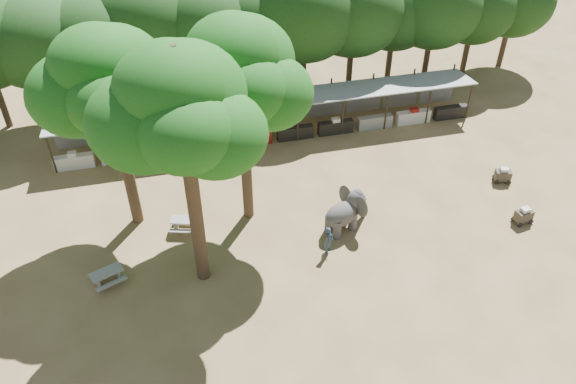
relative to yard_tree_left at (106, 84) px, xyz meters
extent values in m
plane|color=brown|center=(9.13, -7.19, -8.20)|extent=(100.00, 100.00, 0.00)
cube|color=gray|center=(9.13, 6.81, -5.70)|extent=(28.00, 2.99, 0.39)
cylinder|color=#2D2319|center=(-3.47, 5.46, -7.00)|extent=(0.12, 0.12, 2.40)
cylinder|color=#2D2319|center=(-3.47, 8.16, -6.80)|extent=(0.12, 0.12, 2.80)
cube|color=silver|center=(-3.47, 5.71, -7.75)|extent=(2.38, 0.50, 0.90)
cube|color=gray|center=(-3.47, 8.11, -7.20)|extent=(2.52, 0.12, 2.00)
cylinder|color=#2D2319|center=(-0.67, 5.46, -7.00)|extent=(0.12, 0.12, 2.40)
cylinder|color=#2D2319|center=(-0.67, 8.16, -6.80)|extent=(0.12, 0.12, 2.80)
cube|color=silver|center=(-0.67, 5.71, -7.75)|extent=(2.38, 0.50, 0.90)
cube|color=gray|center=(-0.67, 8.11, -7.20)|extent=(2.52, 0.12, 2.00)
cylinder|color=#2D2319|center=(2.13, 5.46, -7.00)|extent=(0.12, 0.12, 2.40)
cylinder|color=#2D2319|center=(2.13, 8.16, -6.80)|extent=(0.12, 0.12, 2.80)
cube|color=maroon|center=(2.13, 5.71, -7.75)|extent=(2.38, 0.50, 0.90)
cube|color=gray|center=(2.13, 8.11, -7.20)|extent=(2.52, 0.12, 2.00)
cylinder|color=#2D2319|center=(4.93, 5.46, -7.00)|extent=(0.12, 0.12, 2.40)
cylinder|color=#2D2319|center=(4.93, 8.16, -6.80)|extent=(0.12, 0.12, 2.80)
cube|color=maroon|center=(4.93, 5.71, -7.75)|extent=(2.38, 0.50, 0.90)
cube|color=gray|center=(4.93, 8.11, -7.20)|extent=(2.52, 0.12, 2.00)
cylinder|color=#2D2319|center=(7.73, 5.46, -7.00)|extent=(0.12, 0.12, 2.40)
cylinder|color=#2D2319|center=(7.73, 8.16, -6.80)|extent=(0.12, 0.12, 2.80)
cube|color=maroon|center=(7.73, 5.71, -7.75)|extent=(2.38, 0.50, 0.90)
cube|color=gray|center=(7.73, 8.11, -7.20)|extent=(2.52, 0.12, 2.00)
cylinder|color=#2D2319|center=(10.53, 5.46, -7.00)|extent=(0.12, 0.12, 2.40)
cylinder|color=#2D2319|center=(10.53, 8.16, -6.80)|extent=(0.12, 0.12, 2.80)
cube|color=black|center=(10.53, 5.71, -7.75)|extent=(2.38, 0.50, 0.90)
cube|color=gray|center=(10.53, 8.11, -7.20)|extent=(2.52, 0.12, 2.00)
cylinder|color=#2D2319|center=(13.33, 5.46, -7.00)|extent=(0.12, 0.12, 2.40)
cylinder|color=#2D2319|center=(13.33, 8.16, -6.80)|extent=(0.12, 0.12, 2.80)
cube|color=black|center=(13.33, 5.71, -7.75)|extent=(2.38, 0.50, 0.90)
cube|color=gray|center=(13.33, 8.11, -7.20)|extent=(2.52, 0.12, 2.00)
cylinder|color=#2D2319|center=(16.13, 5.46, -7.00)|extent=(0.12, 0.12, 2.40)
cylinder|color=#2D2319|center=(16.13, 8.16, -6.80)|extent=(0.12, 0.12, 2.80)
cube|color=gray|center=(16.13, 5.71, -7.75)|extent=(2.38, 0.50, 0.90)
cube|color=gray|center=(16.13, 8.11, -7.20)|extent=(2.52, 0.12, 2.00)
cylinder|color=#2D2319|center=(18.93, 5.46, -7.00)|extent=(0.12, 0.12, 2.40)
cylinder|color=#2D2319|center=(18.93, 8.16, -6.80)|extent=(0.12, 0.12, 2.80)
cube|color=silver|center=(18.93, 5.71, -7.75)|extent=(2.38, 0.50, 0.90)
cube|color=gray|center=(18.93, 8.11, -7.20)|extent=(2.52, 0.12, 2.00)
cylinder|color=#2D2319|center=(21.73, 5.46, -7.00)|extent=(0.12, 0.12, 2.40)
cylinder|color=#2D2319|center=(21.73, 8.16, -6.80)|extent=(0.12, 0.12, 2.80)
cube|color=black|center=(21.73, 5.71, -7.75)|extent=(2.38, 0.50, 0.90)
cube|color=gray|center=(21.73, 8.11, -7.20)|extent=(2.52, 0.12, 2.00)
cylinder|color=#332316|center=(0.13, -0.19, -3.60)|extent=(0.60, 0.60, 9.20)
cone|color=#332316|center=(0.13, -0.19, 1.00)|extent=(0.57, 0.57, 2.88)
ellipsoid|color=#0D4910|center=(-1.27, 0.11, -0.38)|extent=(4.80, 4.80, 3.94)
ellipsoid|color=#0D4910|center=(1.33, -0.79, -0.78)|extent=(4.20, 4.20, 3.44)
ellipsoid|color=#0D4910|center=(0.33, 0.91, 0.22)|extent=(5.20, 5.20, 4.26)
ellipsoid|color=#0D4910|center=(0.13, -1.49, -0.08)|extent=(3.80, 3.80, 3.12)
ellipsoid|color=#0D4910|center=(-0.17, 0.01, 1.02)|extent=(4.40, 4.40, 3.61)
cylinder|color=#332316|center=(3.13, -5.19, -3.00)|extent=(0.64, 0.64, 10.40)
cone|color=#332316|center=(3.13, -5.19, 2.20)|extent=(0.61, 0.61, 3.25)
ellipsoid|color=#0D4910|center=(1.73, -4.89, 0.64)|extent=(4.80, 4.80, 3.94)
ellipsoid|color=#0D4910|center=(4.33, -5.79, 0.24)|extent=(4.20, 4.20, 3.44)
ellipsoid|color=#0D4910|center=(3.33, -4.09, 1.24)|extent=(5.20, 5.20, 4.26)
ellipsoid|color=#0D4910|center=(3.13, -6.49, 0.94)|extent=(3.80, 3.80, 3.12)
ellipsoid|color=#0D4910|center=(2.83, -4.99, 2.04)|extent=(4.40, 4.40, 3.61)
cylinder|color=#332316|center=(6.13, -1.19, -3.40)|extent=(0.56, 0.56, 9.60)
cone|color=#332316|center=(6.13, -1.19, 1.40)|extent=(0.53, 0.53, 3.00)
ellipsoid|color=#0D4910|center=(4.73, -0.89, -0.04)|extent=(4.80, 4.80, 3.94)
ellipsoid|color=#0D4910|center=(7.33, -1.79, -0.44)|extent=(4.20, 4.20, 3.44)
ellipsoid|color=#0D4910|center=(6.33, -0.09, 0.56)|extent=(5.20, 5.20, 4.26)
ellipsoid|color=#0D4910|center=(6.13, -2.49, 0.26)|extent=(3.80, 3.80, 3.12)
ellipsoid|color=#0D4910|center=(5.83, -0.99, 1.36)|extent=(4.40, 4.40, 3.61)
cylinder|color=#332316|center=(-7.53, 11.81, -6.33)|extent=(0.44, 0.44, 3.74)
cylinder|color=#332316|center=(-4.20, 11.81, -6.33)|extent=(0.44, 0.44, 3.74)
ellipsoid|color=black|center=(-4.20, 11.81, -2.68)|extent=(6.46, 5.95, 5.61)
cylinder|color=#332316|center=(-0.87, 11.81, -6.33)|extent=(0.44, 0.44, 3.74)
ellipsoid|color=black|center=(-0.87, 11.81, -2.68)|extent=(6.46, 5.95, 5.61)
cylinder|color=#332316|center=(2.47, 11.81, -6.33)|extent=(0.44, 0.44, 3.74)
ellipsoid|color=black|center=(2.47, 11.81, -2.68)|extent=(6.46, 5.95, 5.61)
cylinder|color=#332316|center=(5.80, 11.81, -6.33)|extent=(0.44, 0.44, 3.74)
ellipsoid|color=black|center=(5.80, 11.81, -2.68)|extent=(6.46, 5.95, 5.61)
cylinder|color=#332316|center=(9.13, 11.81, -6.33)|extent=(0.44, 0.44, 3.74)
ellipsoid|color=black|center=(9.13, 11.81, -2.68)|extent=(6.46, 5.95, 5.61)
cylinder|color=#332316|center=(12.47, 11.81, -6.33)|extent=(0.44, 0.44, 3.74)
ellipsoid|color=black|center=(12.47, 11.81, -2.68)|extent=(6.46, 5.95, 5.61)
cylinder|color=#332316|center=(15.80, 11.81, -6.33)|extent=(0.44, 0.44, 3.74)
ellipsoid|color=black|center=(15.80, 11.81, -2.68)|extent=(6.46, 5.95, 5.61)
cylinder|color=#332316|center=(19.13, 11.81, -6.33)|extent=(0.44, 0.44, 3.74)
ellipsoid|color=black|center=(19.13, 11.81, -2.68)|extent=(6.46, 5.95, 5.61)
cylinder|color=#332316|center=(22.47, 11.81, -6.33)|extent=(0.44, 0.44, 3.74)
ellipsoid|color=black|center=(22.47, 11.81, -2.68)|extent=(6.46, 5.95, 5.61)
cylinder|color=#332316|center=(25.80, 11.81, -6.33)|extent=(0.44, 0.44, 3.74)
ellipsoid|color=black|center=(25.80, 11.81, -2.68)|extent=(6.46, 5.95, 5.61)
cylinder|color=#332316|center=(29.13, 11.81, -6.33)|extent=(0.44, 0.44, 3.74)
ellipsoid|color=black|center=(29.13, 11.81, -2.68)|extent=(6.46, 5.95, 5.61)
ellipsoid|color=#3D3A3A|center=(10.71, -3.57, -7.13)|extent=(2.36, 1.94, 1.32)
cylinder|color=#3D3A3A|center=(10.33, -4.09, -7.64)|extent=(0.63, 0.63, 1.12)
cylinder|color=#3D3A3A|center=(10.07, -3.51, -7.64)|extent=(0.63, 0.63, 1.12)
cylinder|color=#3D3A3A|center=(11.36, -3.62, -7.64)|extent=(0.63, 0.63, 1.12)
cylinder|color=#3D3A3A|center=(11.10, -3.05, -7.64)|extent=(0.63, 0.63, 1.12)
ellipsoid|color=#3D3A3A|center=(11.60, -3.17, -6.66)|extent=(1.41, 1.30, 1.23)
ellipsoid|color=#3D3A3A|center=(11.67, -3.79, -6.62)|extent=(0.59, 1.00, 1.26)
ellipsoid|color=#3D3A3A|center=(11.18, -2.70, -6.62)|extent=(0.59, 1.00, 1.26)
cone|color=#3D3A3A|center=(12.14, -2.92, -7.51)|extent=(0.67, 0.67, 1.39)
imported|color=#26384C|center=(9.57, -5.01, -7.40)|extent=(0.65, 0.69, 1.60)
cube|color=gray|center=(-1.41, -4.57, -7.47)|extent=(1.67, 1.22, 0.06)
cube|color=gray|center=(-1.88, -4.76, -7.85)|extent=(0.32, 0.60, 0.71)
cube|color=gray|center=(-0.94, -4.38, -7.85)|extent=(0.32, 0.60, 0.71)
cube|color=gray|center=(-1.20, -5.08, -7.78)|extent=(1.50, 0.80, 0.05)
cube|color=gray|center=(-1.61, -4.05, -7.78)|extent=(1.50, 0.80, 0.05)
cube|color=gray|center=(2.63, -1.65, -7.47)|extent=(1.66, 1.11, 0.06)
cube|color=gray|center=(2.15, -1.50, -7.85)|extent=(0.27, 0.61, 0.71)
cube|color=gray|center=(3.12, -1.79, -7.85)|extent=(0.27, 0.61, 0.71)
cube|color=gray|center=(2.48, -2.18, -7.77)|extent=(1.53, 0.68, 0.05)
cube|color=gray|center=(2.79, -1.11, -7.77)|extent=(1.53, 0.68, 0.05)
cube|color=#332C22|center=(20.55, -5.35, -7.74)|extent=(0.98, 0.66, 0.64)
cylinder|color=black|center=(20.22, -5.70, -8.06)|extent=(0.28, 0.09, 0.27)
cylinder|color=black|center=(20.95, -5.60, -8.06)|extent=(0.28, 0.09, 0.27)
cylinder|color=black|center=(20.15, -5.10, -8.06)|extent=(0.28, 0.09, 0.27)
cylinder|color=black|center=(20.87, -5.00, -8.06)|extent=(0.28, 0.09, 0.27)
cube|color=silver|center=(20.55, -5.35, -7.33)|extent=(0.50, 0.42, 0.23)
cube|color=#332C22|center=(21.39, -1.77, -7.75)|extent=(1.01, 0.78, 0.62)
cylinder|color=black|center=(20.97, -1.94, -8.07)|extent=(0.27, 0.13, 0.27)
cylinder|color=black|center=(21.65, -2.16, -8.07)|extent=(0.27, 0.13, 0.27)
cylinder|color=black|center=(21.14, -1.38, -8.07)|extent=(0.27, 0.13, 0.27)
cylinder|color=black|center=(21.82, -1.60, -8.07)|extent=(0.27, 0.13, 0.27)
cube|color=silver|center=(21.39, -1.77, -7.35)|extent=(0.53, 0.48, 0.22)
camera|label=1|loc=(2.65, -24.68, 12.21)|focal=35.00mm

